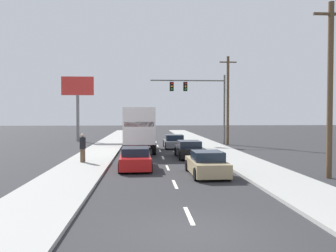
% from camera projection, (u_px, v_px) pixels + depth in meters
% --- Properties ---
extents(ground_plane, '(140.00, 140.00, 0.00)m').
position_uv_depth(ground_plane, '(158.00, 147.00, 34.35)').
color(ground_plane, '#2B2B2D').
extents(sidewalk_right, '(3.07, 80.00, 0.14)m').
position_uv_depth(sidewalk_right, '(221.00, 151.00, 29.71)').
color(sidewalk_right, '#9E9E99').
rests_on(sidewalk_right, ground_plane).
extents(sidewalk_left, '(3.07, 80.00, 0.14)m').
position_uv_depth(sidewalk_left, '(99.00, 152.00, 29.02)').
color(sidewalk_left, '#9E9E99').
rests_on(sidewalk_left, ground_plane).
extents(lane_markings, '(0.14, 57.00, 0.01)m').
position_uv_depth(lane_markings, '(159.00, 148.00, 33.53)').
color(lane_markings, silver).
rests_on(lane_markings, ground_plane).
extents(box_truck, '(2.66, 8.20, 3.73)m').
position_uv_depth(box_truck, '(139.00, 127.00, 29.76)').
color(box_truck, white).
rests_on(box_truck, ground_plane).
extents(car_red, '(1.93, 4.61, 1.27)m').
position_uv_depth(car_red, '(135.00, 159.00, 20.76)').
color(car_red, red).
rests_on(car_red, ground_plane).
extents(car_gray, '(1.98, 4.02, 1.27)m').
position_uv_depth(car_gray, '(174.00, 142.00, 33.65)').
color(car_gray, slate).
rests_on(car_gray, ground_plane).
extents(car_black, '(1.93, 4.07, 1.26)m').
position_uv_depth(car_black, '(189.00, 150.00, 25.95)').
color(car_black, black).
rests_on(car_black, ground_plane).
extents(car_tan, '(1.87, 4.11, 1.29)m').
position_uv_depth(car_tan, '(207.00, 164.00, 18.39)').
color(car_tan, tan).
rests_on(car_tan, ground_plane).
extents(traffic_signal_mast, '(8.07, 0.69, 7.45)m').
position_uv_depth(traffic_signal_mast, '(195.00, 93.00, 37.62)').
color(traffic_signal_mast, '#595B56').
rests_on(traffic_signal_mast, ground_plane).
extents(utility_pole_near, '(1.80, 0.28, 8.75)m').
position_uv_depth(utility_pole_near, '(330.00, 88.00, 17.47)').
color(utility_pole_near, brown).
rests_on(utility_pole_near, ground_plane).
extents(utility_pole_mid, '(1.80, 0.28, 9.27)m').
position_uv_depth(utility_pole_mid, '(228.00, 99.00, 36.87)').
color(utility_pole_mid, brown).
rests_on(utility_pole_mid, ground_plane).
extents(roadside_billboard, '(3.78, 0.36, 7.69)m').
position_uv_depth(roadside_billboard, '(78.00, 96.00, 41.65)').
color(roadside_billboard, slate).
rests_on(roadside_billboard, ground_plane).
extents(pedestrian_near_corner, '(0.38, 0.38, 1.83)m').
position_uv_depth(pedestrian_near_corner, '(83.00, 148.00, 22.51)').
color(pedestrian_near_corner, brown).
rests_on(pedestrian_near_corner, sidewalk_left).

